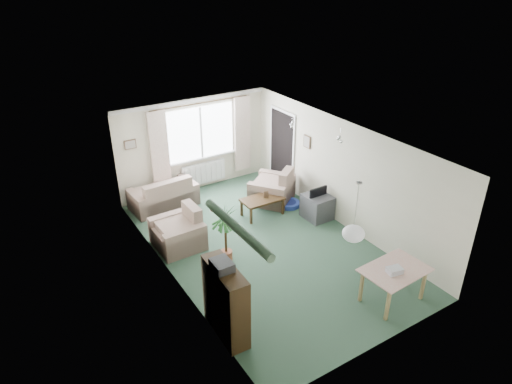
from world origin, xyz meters
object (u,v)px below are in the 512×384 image
coffee_table (262,207)px  armchair_corner (272,185)px  houseplant (226,235)px  armchair_left (177,228)px  bookshelf (226,301)px  dining_table (392,285)px  pet_bed (289,204)px  sofa (163,192)px  tv_cube (317,207)px

coffee_table → armchair_corner: bearing=38.9°
armchair_corner → houseplant: bearing=0.0°
armchair_left → houseplant: houseplant is taller
coffee_table → armchair_left: bearing=-175.8°
armchair_corner → coffee_table: bearing=2.1°
bookshelf → dining_table: (2.83, -0.86, -0.30)m
dining_table → pet_bed: 3.79m
sofa → armchair_left: bearing=73.5°
sofa → bookshelf: 4.56m
armchair_corner → dining_table: armchair_corner is taller
armchair_left → bookshelf: 2.74m
tv_cube → coffee_table: bearing=141.9°
sofa → pet_bed: size_ratio=2.96×
armchair_left → bookshelf: size_ratio=0.77×
bookshelf → dining_table: 2.97m
houseplant → armchair_left: bearing=121.1°
armchair_corner → coffee_table: (-0.58, -0.47, -0.22)m
armchair_left → armchair_corner: bearing=101.6°
bookshelf → pet_bed: bearing=43.7°
armchair_corner → dining_table: bearing=49.4°
tv_cube → armchair_corner: bearing=108.6°
armchair_left → tv_cube: bearing=77.9°
armchair_corner → pet_bed: armchair_corner is taller
coffee_table → houseplant: (-1.59, -1.16, 0.39)m
sofa → armchair_corner: 2.64m
sofa → coffee_table: sofa is taller
coffee_table → dining_table: 3.74m
sofa → armchair_corner: size_ratio=1.58×
houseplant → pet_bed: 2.71m
dining_table → pet_bed: (0.50, 3.75, -0.27)m
coffee_table → pet_bed: coffee_table is taller
sofa → coffee_table: 2.42m
dining_table → tv_cube: size_ratio=1.65×
houseplant → tv_cube: bearing=8.2°
armchair_left → sofa: bearing=166.2°
coffee_table → tv_cube: (1.01, -0.78, 0.06)m
armchair_corner → armchair_left: (-2.77, -0.63, -0.01)m
bookshelf → dining_table: size_ratio=1.22×
armchair_left → bookshelf: bearing=-8.3°
dining_table → armchair_corner: bearing=86.1°
armchair_left → dining_table: armchair_left is taller
coffee_table → tv_cube: size_ratio=1.56×
armchair_corner → armchair_left: 2.84m
sofa → tv_cube: size_ratio=2.51×
houseplant → pet_bed: bearing=26.2°
houseplant → tv_cube: (2.60, 0.38, -0.32)m
houseplant → dining_table: (1.89, -2.57, -0.28)m
armchair_left → tv_cube: (3.20, -0.62, -0.15)m
dining_table → houseplant: bearing=126.2°
tv_cube → sofa: bearing=139.1°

